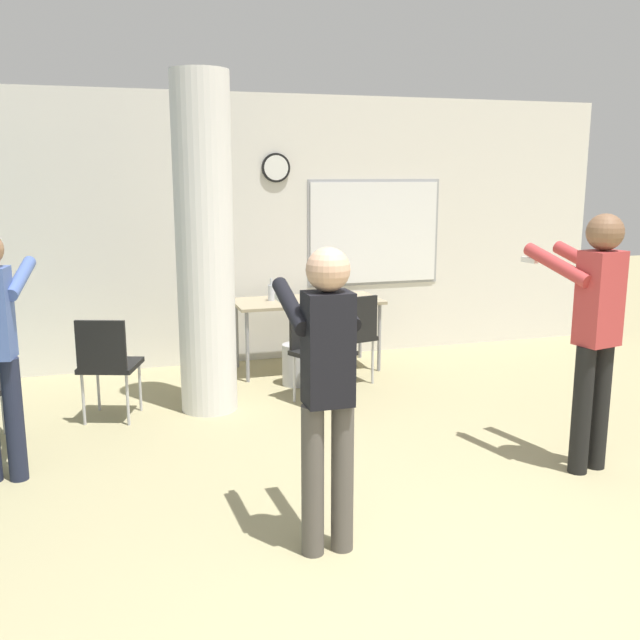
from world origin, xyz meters
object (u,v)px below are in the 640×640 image
at_px(chair_table_right, 351,332).
at_px(person_playing_side, 594,323).
at_px(chair_near_pillar, 108,361).
at_px(chair_table_front, 317,345).
at_px(folding_table, 307,305).
at_px(bottle_on_table, 271,292).
at_px(person_playing_front, 326,377).

height_order(chair_table_right, person_playing_side, person_playing_side).
distance_m(chair_near_pillar, chair_table_front, 1.78).
height_order(folding_table, chair_near_pillar, chair_near_pillar).
bearing_deg(bottle_on_table, person_playing_side, -63.87).
bearing_deg(chair_table_right, chair_table_front, -138.15).
xyz_separation_m(bottle_on_table, chair_table_right, (0.62, -0.67, -0.31)).
xyz_separation_m(folding_table, bottle_on_table, (-0.36, 0.06, 0.14)).
relative_size(chair_table_front, person_playing_front, 0.53).
xyz_separation_m(folding_table, chair_table_right, (0.26, -0.61, -0.17)).
distance_m(chair_table_front, chair_table_right, 0.62).
relative_size(folding_table, chair_table_right, 1.71).
bearing_deg(chair_table_right, bottle_on_table, 133.04).
bearing_deg(bottle_on_table, chair_near_pillar, -145.94).
height_order(bottle_on_table, chair_table_front, bottle_on_table).
distance_m(bottle_on_table, chair_table_right, 0.96).
xyz_separation_m(bottle_on_table, person_playing_front, (-0.53, -3.55, 0.15)).
bearing_deg(chair_table_front, person_playing_front, -105.61).
relative_size(chair_table_right, person_playing_side, 0.50).
bearing_deg(chair_near_pillar, person_playing_side, -32.07).
height_order(chair_near_pillar, person_playing_side, person_playing_side).
distance_m(chair_table_front, person_playing_side, 2.43).
height_order(bottle_on_table, person_playing_side, person_playing_side).
xyz_separation_m(chair_table_front, person_playing_front, (-0.69, -2.47, 0.46)).
distance_m(chair_table_front, person_playing_front, 2.61).
bearing_deg(person_playing_front, bottle_on_table, 81.53).
xyz_separation_m(chair_near_pillar, chair_table_front, (1.78, 0.01, 0.00)).
relative_size(folding_table, chair_near_pillar, 1.71).
bearing_deg(folding_table, chair_table_right, -66.80).
relative_size(chair_near_pillar, chair_table_front, 1.00).
relative_size(chair_near_pillar, person_playing_front, 0.53).
relative_size(bottle_on_table, chair_table_right, 0.26).
relative_size(chair_near_pillar, person_playing_side, 0.50).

